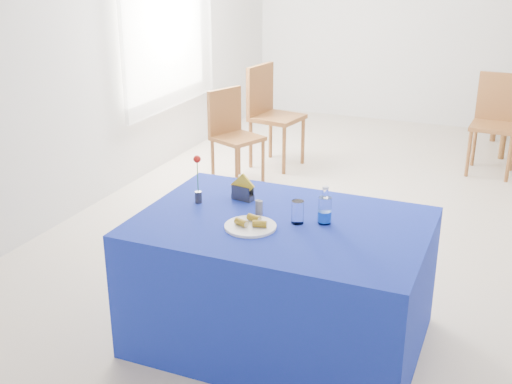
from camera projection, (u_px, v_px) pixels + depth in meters
floor at (380, 224)px, 5.39m from camera, size 7.00×7.00×0.00m
room_shell at (396, 9)px, 4.76m from camera, size 7.00×7.00×7.00m
window_pane at (164, 14)px, 6.41m from camera, size 0.04×1.50×1.60m
curtain at (170, 15)px, 6.39m from camera, size 0.04×1.75×1.85m
plate at (250, 226)px, 3.46m from camera, size 0.28×0.28×0.01m
drinking_glass at (298, 212)px, 3.50m from camera, size 0.07×0.07×0.13m
salt_shaker at (260, 208)px, 3.62m from camera, size 0.03×0.03×0.08m
pepper_shaker at (258, 207)px, 3.63m from camera, size 0.03×0.03×0.08m
blue_table at (281, 281)px, 3.69m from camera, size 1.60×1.10×0.76m
water_bottle at (325, 211)px, 3.50m from camera, size 0.07×0.07×0.21m
napkin_holder at (243, 192)px, 3.84m from camera, size 0.15×0.08×0.17m
rose_vase at (198, 181)px, 3.76m from camera, size 0.04×0.04×0.29m
chair_bg_left at (497, 116)px, 6.47m from camera, size 0.47×0.47×1.00m
chair_win_a at (232, 129)px, 6.22m from camera, size 0.53×0.53×0.91m
chair_win_b at (269, 108)px, 6.68m from camera, size 0.54×0.54×1.05m
banana_pieces at (252, 221)px, 3.46m from camera, size 0.18×0.14×0.04m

